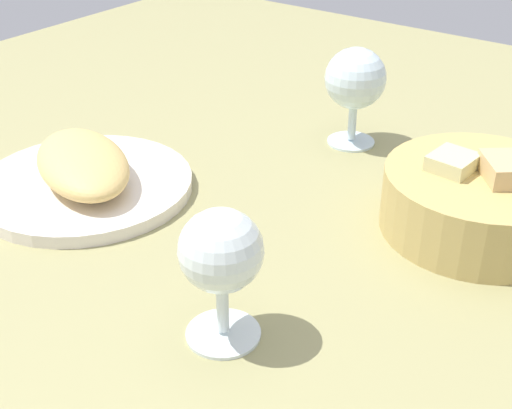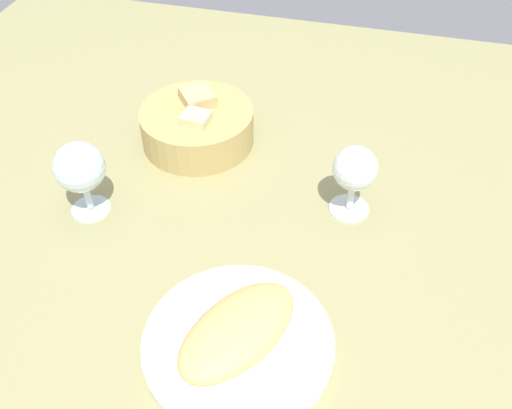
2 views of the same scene
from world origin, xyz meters
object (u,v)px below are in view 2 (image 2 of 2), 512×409
bread_basket (197,125)px  wine_glass_far (80,170)px  plate (238,343)px  wine_glass_near (355,172)px

bread_basket → wine_glass_far: bearing=152.8°
plate → bread_basket: (37.37, 17.64, 2.65)cm
wine_glass_near → bread_basket: bearing=69.3°
bread_basket → wine_glass_near: 29.62cm
wine_glass_near → plate: bearing=160.1°
bread_basket → wine_glass_far: size_ratio=1.57×
wine_glass_near → wine_glass_far: 39.06cm
plate → wine_glass_far: size_ratio=1.92×
plate → bread_basket: bearing=25.3°
plate → bread_basket: bread_basket is taller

